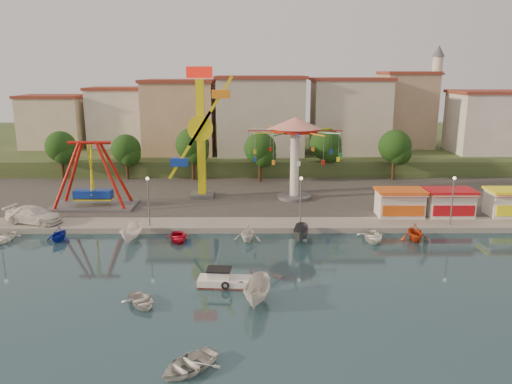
{
  "coord_description": "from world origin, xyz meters",
  "views": [
    {
      "loc": [
        3.01,
        -37.66,
        16.64
      ],
      "look_at": [
        3.3,
        14.0,
        4.0
      ],
      "focal_mm": 35.0,
      "sensor_mm": 36.0,
      "label": 1
    }
  ],
  "objects_px": {
    "wave_swinger": "(295,140)",
    "cabin_motorboat": "(224,281)",
    "pirate_ship_ride": "(92,176)",
    "van": "(34,215)",
    "rowboat_a": "(141,301)",
    "skiff": "(258,292)",
    "kamikaze_tower": "(203,136)"
  },
  "relations": [
    {
      "from": "wave_swinger",
      "to": "van",
      "type": "bearing_deg",
      "value": -160.08
    },
    {
      "from": "cabin_motorboat",
      "to": "van",
      "type": "xyz_separation_m",
      "value": [
        -21.36,
        14.96,
        1.08
      ]
    },
    {
      "from": "rowboat_a",
      "to": "wave_swinger",
      "type": "bearing_deg",
      "value": 30.93
    },
    {
      "from": "rowboat_a",
      "to": "van",
      "type": "xyz_separation_m",
      "value": [
        -15.52,
        18.35,
        1.16
      ]
    },
    {
      "from": "kamikaze_tower",
      "to": "skiff",
      "type": "relative_size",
      "value": 3.61
    },
    {
      "from": "wave_swinger",
      "to": "cabin_motorboat",
      "type": "xyz_separation_m",
      "value": [
        -7.55,
        -25.43,
        -7.79
      ]
    },
    {
      "from": "cabin_motorboat",
      "to": "van",
      "type": "relative_size",
      "value": 0.73
    },
    {
      "from": "cabin_motorboat",
      "to": "skiff",
      "type": "relative_size",
      "value": 0.98
    },
    {
      "from": "skiff",
      "to": "van",
      "type": "xyz_separation_m",
      "value": [
        -23.98,
        18.03,
        0.61
      ]
    },
    {
      "from": "skiff",
      "to": "van",
      "type": "distance_m",
      "value": 30.0
    },
    {
      "from": "skiff",
      "to": "kamikaze_tower",
      "type": "bearing_deg",
      "value": 113.13
    },
    {
      "from": "pirate_ship_ride",
      "to": "skiff",
      "type": "xyz_separation_m",
      "value": [
        19.5,
        -24.43,
        -3.51
      ]
    },
    {
      "from": "pirate_ship_ride",
      "to": "rowboat_a",
      "type": "relative_size",
      "value": 3.11
    },
    {
      "from": "skiff",
      "to": "van",
      "type": "height_order",
      "value": "van"
    },
    {
      "from": "pirate_ship_ride",
      "to": "kamikaze_tower",
      "type": "distance_m",
      "value": 14.3
    },
    {
      "from": "pirate_ship_ride",
      "to": "cabin_motorboat",
      "type": "distance_m",
      "value": 27.52
    },
    {
      "from": "pirate_ship_ride",
      "to": "kamikaze_tower",
      "type": "relative_size",
      "value": 0.61
    },
    {
      "from": "cabin_motorboat",
      "to": "skiff",
      "type": "height_order",
      "value": "skiff"
    },
    {
      "from": "van",
      "to": "skiff",
      "type": "bearing_deg",
      "value": -112.15
    },
    {
      "from": "cabin_motorboat",
      "to": "van",
      "type": "distance_m",
      "value": 26.1
    },
    {
      "from": "rowboat_a",
      "to": "cabin_motorboat",
      "type": "bearing_deg",
      "value": -4.03
    },
    {
      "from": "wave_swinger",
      "to": "cabin_motorboat",
      "type": "distance_m",
      "value": 27.64
    },
    {
      "from": "wave_swinger",
      "to": "skiff",
      "type": "height_order",
      "value": "wave_swinger"
    },
    {
      "from": "cabin_motorboat",
      "to": "skiff",
      "type": "xyz_separation_m",
      "value": [
        2.61,
        -3.07,
        0.47
      ]
    },
    {
      "from": "kamikaze_tower",
      "to": "wave_swinger",
      "type": "bearing_deg",
      "value": -2.95
    },
    {
      "from": "pirate_ship_ride",
      "to": "van",
      "type": "relative_size",
      "value": 1.63
    },
    {
      "from": "skiff",
      "to": "wave_swinger",
      "type": "bearing_deg",
      "value": 90.47
    },
    {
      "from": "wave_swinger",
      "to": "skiff",
      "type": "bearing_deg",
      "value": -99.82
    },
    {
      "from": "pirate_ship_ride",
      "to": "wave_swinger",
      "type": "height_order",
      "value": "wave_swinger"
    },
    {
      "from": "kamikaze_tower",
      "to": "wave_swinger",
      "type": "relative_size",
      "value": 1.42
    },
    {
      "from": "cabin_motorboat",
      "to": "wave_swinger",
      "type": "bearing_deg",
      "value": 77.77
    },
    {
      "from": "wave_swinger",
      "to": "van",
      "type": "distance_m",
      "value": 31.47
    }
  ]
}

